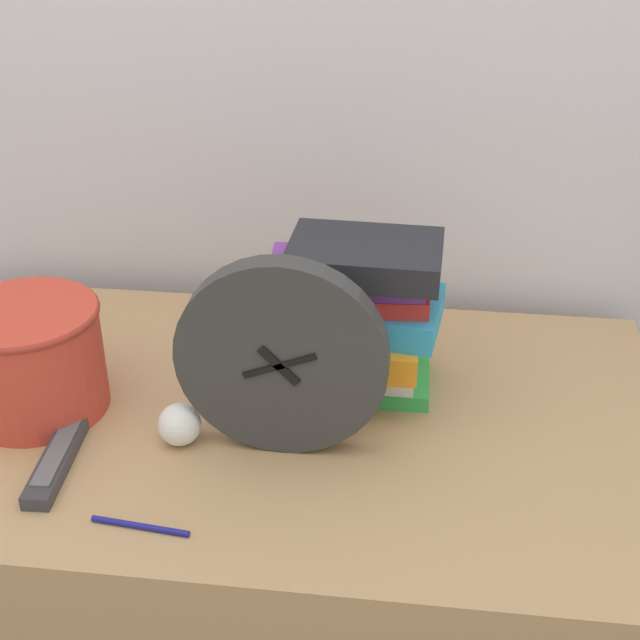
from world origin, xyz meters
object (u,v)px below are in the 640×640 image
at_px(basket, 31,356).
at_px(crumpled_paper_ball, 180,424).
at_px(tv_remote, 58,458).
at_px(pen, 140,526).
at_px(book_stack, 357,315).
at_px(desk_clock, 281,359).

relative_size(basket, crumpled_paper_ball, 3.54).
bearing_deg(tv_remote, basket, 121.85).
relative_size(basket, pen, 1.67).
distance_m(basket, pen, 0.34).
xyz_separation_m(book_stack, pen, (-0.24, -0.36, -0.12)).
height_order(tv_remote, crumpled_paper_ball, crumpled_paper_ball).
distance_m(book_stack, pen, 0.44).
xyz_separation_m(basket, tv_remote, (0.08, -0.13, -0.08)).
distance_m(basket, tv_remote, 0.17).
relative_size(book_stack, crumpled_paper_ball, 4.36).
height_order(book_stack, tv_remote, book_stack).
xyz_separation_m(desk_clock, crumpled_paper_ball, (-0.15, -0.01, -0.11)).
xyz_separation_m(basket, pen, (0.23, -0.24, -0.08)).
bearing_deg(pen, crumpled_paper_ball, 88.50).
relative_size(desk_clock, book_stack, 1.09).
bearing_deg(book_stack, basket, -165.75).
bearing_deg(pen, tv_remote, 143.79).
height_order(desk_clock, crumpled_paper_ball, desk_clock).
bearing_deg(crumpled_paper_ball, book_stack, 37.38).
height_order(desk_clock, book_stack, desk_clock).
relative_size(tv_remote, crumpled_paper_ball, 3.21).
distance_m(tv_remote, pen, 0.18).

